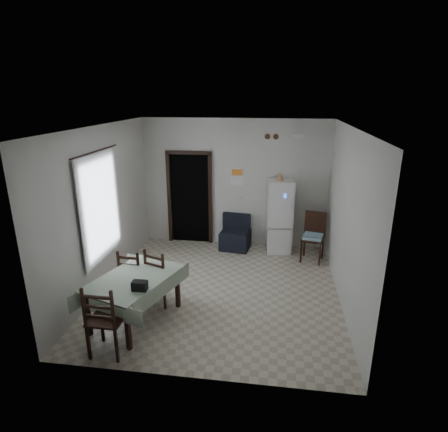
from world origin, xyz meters
The scene contains 25 objects.
ground centered at (0.00, 0.00, 0.00)m, with size 4.50×4.50×0.00m, color beige.
ceiling centered at (0.00, 0.00, 2.90)m, with size 4.20×4.50×0.02m, color white, non-canonical shape.
wall_back centered at (0.00, 2.25, 1.45)m, with size 4.20×0.02×2.90m, color silver, non-canonical shape.
wall_front centered at (0.00, -2.25, 1.45)m, with size 4.20×0.02×2.90m, color silver, non-canonical shape.
wall_left centered at (-2.10, 0.00, 1.45)m, with size 0.02×4.50×2.90m, color silver, non-canonical shape.
wall_right centered at (2.10, 0.00, 1.45)m, with size 0.02×4.50×2.90m, color silver, non-canonical shape.
doorway centered at (-1.05, 2.45, 1.06)m, with size 1.06×0.52×2.22m.
window_recess centered at (-2.15, -0.20, 1.55)m, with size 0.10×1.20×1.60m, color silver.
curtain centered at (-2.04, -0.20, 1.55)m, with size 0.02×1.45×1.85m, color silver.
curtain_rod centered at (-2.03, -0.20, 2.50)m, with size 0.02×0.02×1.60m, color black.
calendar centered at (0.05, 2.24, 1.62)m, with size 0.28×0.02×0.40m, color white.
calendar_image centered at (0.05, 2.23, 1.72)m, with size 0.24×0.01×0.14m, color orange.
light_switch centered at (0.15, 2.24, 1.10)m, with size 0.08×0.02×0.12m, color beige.
vent_left centered at (0.70, 2.23, 2.52)m, with size 0.12×0.12×0.03m, color #503120.
vent_right centered at (0.88, 2.23, 2.52)m, with size 0.12×0.12×0.03m, color #503120.
emergency_light centered at (1.35, 2.21, 2.55)m, with size 0.25×0.07×0.09m, color white.
fridge centered at (1.04, 1.93, 0.82)m, with size 0.53×0.53×1.64m, color white, non-canonical shape.
tan_cone centered at (1.00, 1.90, 1.73)m, with size 0.22×0.22×0.18m, color tan.
navy_seat centered at (0.06, 1.93, 0.39)m, with size 0.64×0.62×0.77m, color black, non-canonical shape.
corner_chair centered at (1.74, 1.51, 0.52)m, with size 0.45×0.45×1.04m, color black, non-canonical shape.
dining_table centered at (-1.16, -1.13, 0.37)m, with size 0.94×1.43×0.74m, color #9FB097, non-canonical shape.
black_bag centered at (-0.93, -1.48, 0.81)m, with size 0.21×0.13×0.14m, color black.
dining_chair_far_left centered at (-1.40, -0.52, 0.48)m, with size 0.41×0.41×0.95m, color black, non-canonical shape.
dining_chair_far_right centered at (-0.91, -0.53, 0.50)m, with size 0.43×0.43×0.99m, color black, non-canonical shape.
dining_chair_near_head centered at (-1.25, -1.91, 0.54)m, with size 0.46×0.46×1.07m, color black, non-canonical shape.
Camera 1 is at (0.92, -5.99, 3.41)m, focal length 30.00 mm.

